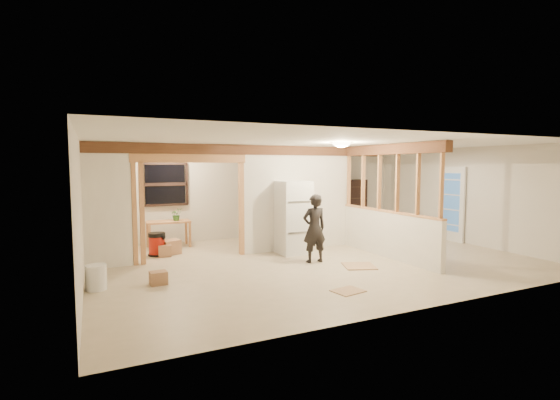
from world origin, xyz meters
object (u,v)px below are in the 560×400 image
woman (314,228)px  bookshelf (354,205)px  shop_vac (157,244)px  refrigerator (293,217)px  work_table (169,234)px

woman → bookshelf: (3.30, 3.22, 0.07)m
bookshelf → shop_vac: bearing=-169.3°
shop_vac → bookshelf: bookshelf is taller
refrigerator → bookshelf: 3.98m
shop_vac → refrigerator: bearing=-20.2°
shop_vac → work_table: bearing=64.7°
work_table → shop_vac: bearing=-111.9°
work_table → refrigerator: bearing=-34.5°
woman → work_table: bearing=-47.7°
refrigerator → woman: size_ratio=1.16×
refrigerator → work_table: size_ratio=1.60×
refrigerator → bookshelf: refrigerator is taller
refrigerator → woman: (-0.00, -0.97, -0.12)m
woman → shop_vac: size_ratio=2.71×
woman → bookshelf: bearing=-133.9°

